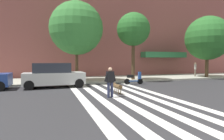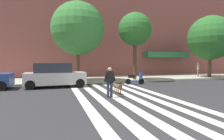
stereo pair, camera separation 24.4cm
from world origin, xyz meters
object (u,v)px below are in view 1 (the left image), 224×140
parked_car_behind_first (54,75)px  parked_scooter (134,79)px  pedestrian_dog_walker (110,80)px  pedestrian_bystander (195,68)px  street_tree_middle (133,30)px  street_tree_nearest (76,28)px  street_tree_further (207,38)px  dog_on_leash (117,86)px

parked_car_behind_first → parked_scooter: (6.45, -0.22, -0.42)m
pedestrian_dog_walker → pedestrian_bystander: 15.52m
street_tree_middle → parked_car_behind_first: bearing=-163.1°
street_tree_nearest → pedestrian_dog_walker: bearing=-84.5°
street_tree_further → dog_on_leash: 15.20m
parked_scooter → dog_on_leash: bearing=-126.5°
parked_car_behind_first → street_tree_further: street_tree_further is taller
parked_car_behind_first → pedestrian_dog_walker: size_ratio=2.70×
parked_car_behind_first → pedestrian_dog_walker: bearing=-60.6°
parked_car_behind_first → dog_on_leash: size_ratio=4.10×
street_tree_middle → pedestrian_dog_walker: size_ratio=3.98×
parked_car_behind_first → street_tree_nearest: size_ratio=0.62×
parked_car_behind_first → parked_scooter: parked_car_behind_first is taller
dog_on_leash → parked_scooter: bearing=53.5°
parked_car_behind_first → street_tree_nearest: street_tree_nearest is taller
parked_car_behind_first → street_tree_further: (16.73, 2.36, 3.62)m
street_tree_further → pedestrian_dog_walker: bearing=-152.0°
pedestrian_bystander → street_tree_middle: bearing=-173.3°
street_tree_middle → pedestrian_bystander: (8.41, 0.98, -3.94)m
parked_car_behind_first → pedestrian_bystander: 16.28m
parked_scooter → pedestrian_dog_walker: bearing=-126.9°
street_tree_middle → dog_on_leash: street_tree_middle is taller
pedestrian_dog_walker → dog_on_leash: size_ratio=1.52×
street_tree_further → pedestrian_bystander: size_ratio=4.18×
parked_scooter → pedestrian_dog_walker: size_ratio=1.00×
street_tree_middle → pedestrian_dog_walker: street_tree_middle is taller
parked_scooter → street_tree_further: size_ratio=0.24×
street_tree_nearest → dog_on_leash: street_tree_nearest is taller
street_tree_further → street_tree_middle: bearing=-179.6°
street_tree_nearest → parked_scooter: bearing=-34.0°
parked_car_behind_first → parked_scooter: size_ratio=2.71×
pedestrian_bystander → street_tree_nearest: bearing=-177.7°
parked_scooter → pedestrian_dog_walker: pedestrian_dog_walker is taller
parked_scooter → dog_on_leash: size_ratio=1.51×
parked_car_behind_first → pedestrian_dog_walker: parked_car_behind_first is taller
parked_car_behind_first → street_tree_middle: street_tree_middle is taller
parked_scooter → dog_on_leash: (-2.86, -3.87, -0.03)m
pedestrian_dog_walker → dog_on_leash: 1.29m
parked_scooter → pedestrian_bystander: (9.50, 3.50, 0.60)m
street_tree_nearest → parked_car_behind_first: bearing=-127.6°
dog_on_leash → street_tree_middle: bearing=58.3°
parked_scooter → street_tree_nearest: (-4.36, 2.94, 4.44)m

